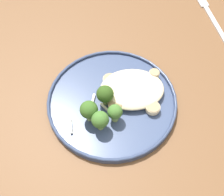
# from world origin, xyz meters

# --- Properties ---
(ground) EXTENTS (6.00, 6.00, 0.00)m
(ground) POSITION_xyz_m (0.00, 0.00, 0.00)
(ground) COLOR #47423D
(wooden_dining_table) EXTENTS (1.40, 1.00, 0.74)m
(wooden_dining_table) POSITION_xyz_m (0.00, 0.00, 0.66)
(wooden_dining_table) COLOR brown
(wooden_dining_table) RESTS_ON ground
(dinner_plate) EXTENTS (0.29, 0.29, 0.02)m
(dinner_plate) POSITION_xyz_m (0.06, 0.04, 0.75)
(dinner_plate) COLOR #38476B
(dinner_plate) RESTS_ON wooden_dining_table
(noodle_bed) EXTENTS (0.14, 0.11, 0.03)m
(noodle_bed) POSITION_xyz_m (0.01, 0.02, 0.76)
(noodle_bed) COLOR beige
(noodle_bed) RESTS_ON dinner_plate
(seared_scallop_right_edge) EXTENTS (0.03, 0.03, 0.02)m
(seared_scallop_right_edge) POSITION_xyz_m (0.05, 0.05, 0.76)
(seared_scallop_right_edge) COLOR #DBB77A
(seared_scallop_right_edge) RESTS_ON dinner_plate
(seared_scallop_center_golden) EXTENTS (0.03, 0.03, 0.01)m
(seared_scallop_center_golden) POSITION_xyz_m (0.06, -0.01, 0.76)
(seared_scallop_center_golden) COLOR beige
(seared_scallop_center_golden) RESTS_ON dinner_plate
(seared_scallop_left_edge) EXTENTS (0.02, 0.02, 0.02)m
(seared_scallop_left_edge) POSITION_xyz_m (-0.05, -0.02, 0.76)
(seared_scallop_left_edge) COLOR beige
(seared_scallop_left_edge) RESTS_ON dinner_plate
(seared_scallop_front_small) EXTENTS (0.03, 0.03, 0.01)m
(seared_scallop_front_small) POSITION_xyz_m (-0.03, 0.07, 0.76)
(seared_scallop_front_small) COLOR beige
(seared_scallop_front_small) RESTS_ON dinner_plate
(seared_scallop_large_seared) EXTENTS (0.03, 0.03, 0.01)m
(seared_scallop_large_seared) POSITION_xyz_m (-0.01, -0.01, 0.76)
(seared_scallop_large_seared) COLOR beige
(seared_scallop_large_seared) RESTS_ON dinner_plate
(broccoli_floret_rear_charred) EXTENTS (0.03, 0.03, 0.05)m
(broccoli_floret_rear_charred) POSITION_xyz_m (0.05, 0.08, 0.78)
(broccoli_floret_rear_charred) COLOR #89A356
(broccoli_floret_rear_charred) RESTS_ON dinner_plate
(broccoli_floret_center_pile) EXTENTS (0.04, 0.04, 0.06)m
(broccoli_floret_center_pile) POSITION_xyz_m (0.11, 0.08, 0.79)
(broccoli_floret_center_pile) COLOR #89A356
(broccoli_floret_center_pile) RESTS_ON dinner_plate
(broccoli_floret_beside_noodles) EXTENTS (0.04, 0.04, 0.06)m
(broccoli_floret_beside_noodles) POSITION_xyz_m (0.07, 0.04, 0.78)
(broccoli_floret_beside_noodles) COLOR #7A994C
(broccoli_floret_beside_noodles) RESTS_ON dinner_plate
(broccoli_floret_near_rim) EXTENTS (0.04, 0.04, 0.05)m
(broccoli_floret_near_rim) POSITION_xyz_m (0.08, 0.10, 0.78)
(broccoli_floret_near_rim) COLOR #89A356
(broccoli_floret_near_rim) RESTS_ON dinner_plate
(onion_sliver_curled_piece) EXTENTS (0.02, 0.06, 0.00)m
(onion_sliver_curled_piece) POSITION_xyz_m (0.10, 0.05, 0.75)
(onion_sliver_curled_piece) COLOR silver
(onion_sliver_curled_piece) RESTS_ON dinner_plate
(onion_sliver_short_strip) EXTENTS (0.01, 0.04, 0.00)m
(onion_sliver_short_strip) POSITION_xyz_m (0.15, 0.10, 0.75)
(onion_sliver_short_strip) COLOR silver
(onion_sliver_short_strip) RESTS_ON dinner_plate
(onion_sliver_long_sliver) EXTENTS (0.03, 0.03, 0.00)m
(onion_sliver_long_sliver) POSITION_xyz_m (0.07, 0.06, 0.75)
(onion_sliver_long_sliver) COLOR silver
(onion_sliver_long_sliver) RESTS_ON dinner_plate
(dinner_fork) EXTENTS (0.04, 0.19, 0.00)m
(dinner_fork) POSITION_xyz_m (-0.24, -0.22, 0.74)
(dinner_fork) COLOR silver
(dinner_fork) RESTS_ON wooden_dining_table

